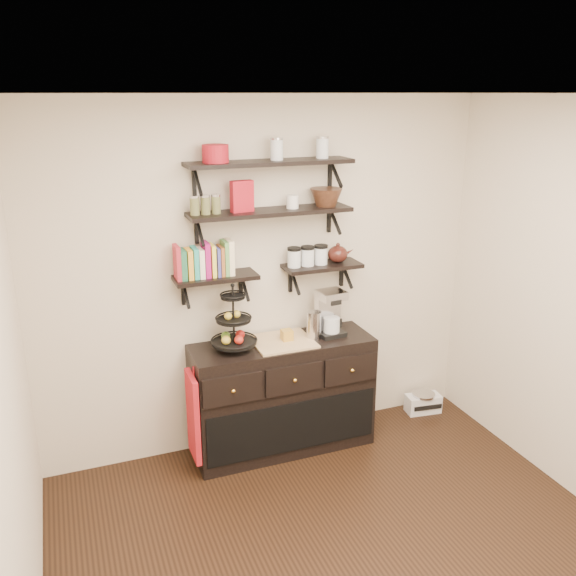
{
  "coord_description": "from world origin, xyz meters",
  "views": [
    {
      "loc": [
        -1.44,
        -2.48,
        2.71
      ],
      "look_at": [
        -0.04,
        1.15,
        1.45
      ],
      "focal_mm": 38.0,
      "sensor_mm": 36.0,
      "label": 1
    }
  ],
  "objects_px": {
    "coffee_maker": "(329,313)",
    "fruit_stand": "(234,328)",
    "radio": "(423,403)",
    "sideboard": "(283,395)"
  },
  "relations": [
    {
      "from": "coffee_maker",
      "to": "radio",
      "type": "height_order",
      "value": "coffee_maker"
    },
    {
      "from": "fruit_stand",
      "to": "radio",
      "type": "bearing_deg",
      "value": 2.24
    },
    {
      "from": "radio",
      "to": "fruit_stand",
      "type": "bearing_deg",
      "value": -170.83
    },
    {
      "from": "coffee_maker",
      "to": "fruit_stand",
      "type": "bearing_deg",
      "value": 175.44
    },
    {
      "from": "sideboard",
      "to": "fruit_stand",
      "type": "relative_size",
      "value": 2.87
    },
    {
      "from": "sideboard",
      "to": "radio",
      "type": "distance_m",
      "value": 1.4
    },
    {
      "from": "sideboard",
      "to": "coffee_maker",
      "type": "height_order",
      "value": "coffee_maker"
    },
    {
      "from": "coffee_maker",
      "to": "sideboard",
      "type": "bearing_deg",
      "value": 177.41
    },
    {
      "from": "sideboard",
      "to": "fruit_stand",
      "type": "xyz_separation_m",
      "value": [
        -0.38,
        0.0,
        0.62
      ]
    },
    {
      "from": "sideboard",
      "to": "coffee_maker",
      "type": "bearing_deg",
      "value": 3.56
    }
  ]
}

